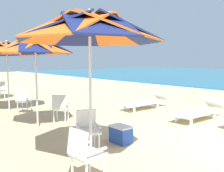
{
  "coord_description": "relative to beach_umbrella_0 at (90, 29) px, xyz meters",
  "views": [
    {
      "loc": [
        2.49,
        -5.44,
        1.88
      ],
      "look_at": [
        -4.04,
        0.09,
        1.0
      ],
      "focal_mm": 39.91,
      "sensor_mm": 36.0,
      "label": 1
    }
  ],
  "objects": [
    {
      "name": "plastic_chair_3",
      "position": [
        -5.13,
        0.71,
        -1.92
      ],
      "size": [
        0.63,
        0.63,
        0.87
      ],
      "color": "white",
      "rests_on": "ground"
    },
    {
      "name": "sun_lounger_2",
      "position": [
        -0.54,
        4.61,
        -2.13
      ],
      "size": [
        0.69,
        2.16,
        0.62
      ],
      "color": "white",
      "rests_on": "ground"
    },
    {
      "name": "plastic_chair_1",
      "position": [
        -0.55,
        0.31,
        -1.92
      ],
      "size": [
        0.59,
        0.57,
        0.87
      ],
      "color": "white",
      "rests_on": "ground"
    },
    {
      "name": "beach_umbrella_2",
      "position": [
        -6.0,
        0.49,
        -0.14
      ],
      "size": [
        2.47,
        2.47,
        2.62
      ],
      "color": "silver",
      "rests_on": "ground"
    },
    {
      "name": "plastic_chair_2",
      "position": [
        -3.1,
        1.07,
        -1.92
      ],
      "size": [
        0.63,
        0.63,
        0.87
      ],
      "color": "white",
      "rests_on": "ground"
    },
    {
      "name": "plastic_chair_0",
      "position": [
        0.53,
        -0.49,
        -1.92
      ],
      "size": [
        0.48,
        0.5,
        0.87
      ],
      "color": "white",
      "rests_on": "ground"
    },
    {
      "name": "plastic_chair_6",
      "position": [
        -9.11,
        1.06,
        -1.92
      ],
      "size": [
        0.55,
        0.53,
        0.87
      ],
      "color": "white",
      "rests_on": "ground"
    },
    {
      "name": "sun_lounger_3",
      "position": [
        -2.87,
        4.63,
        -2.13
      ],
      "size": [
        0.68,
        2.16,
        0.62
      ],
      "color": "white",
      "rests_on": "ground"
    },
    {
      "name": "beach_umbrella_0",
      "position": [
        0.0,
        0.0,
        0.0
      ],
      "size": [
        2.57,
        2.57,
        2.77
      ],
      "color": "silver",
      "rests_on": "ground"
    },
    {
      "name": "cooler_box",
      "position": [
        -0.52,
        1.21,
        -2.21
      ],
      "size": [
        0.5,
        0.34,
        0.4
      ],
      "color": "blue",
      "rests_on": "ground"
    },
    {
      "name": "beach_umbrella_1",
      "position": [
        -2.96,
        0.29,
        -0.16
      ],
      "size": [
        2.07,
        2.07,
        2.59
      ],
      "color": "silver",
      "rests_on": "ground"
    }
  ]
}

